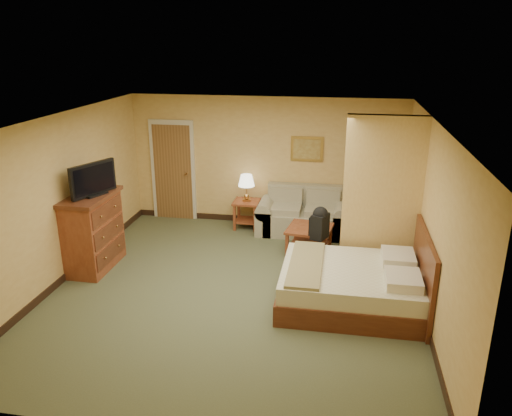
% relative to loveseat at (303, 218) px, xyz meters
% --- Properties ---
extents(floor, '(6.00, 6.00, 0.00)m').
position_rel_loveseat_xyz_m(floor, '(-0.82, -2.57, -0.30)').
color(floor, '#4F5537').
rests_on(floor, ground).
extents(ceiling, '(6.00, 6.00, 0.00)m').
position_rel_loveseat_xyz_m(ceiling, '(-0.82, -2.57, 2.30)').
color(ceiling, white).
rests_on(ceiling, back_wall).
extents(back_wall, '(5.50, 0.02, 2.60)m').
position_rel_loveseat_xyz_m(back_wall, '(-0.82, 0.43, 1.00)').
color(back_wall, '#DAAE5D').
rests_on(back_wall, floor).
extents(left_wall, '(0.02, 6.00, 2.60)m').
position_rel_loveseat_xyz_m(left_wall, '(-3.57, -2.57, 1.00)').
color(left_wall, '#DAAE5D').
rests_on(left_wall, floor).
extents(right_wall, '(0.02, 6.00, 2.60)m').
position_rel_loveseat_xyz_m(right_wall, '(1.93, -2.57, 1.00)').
color(right_wall, '#DAAE5D').
rests_on(right_wall, floor).
extents(partition, '(1.20, 0.15, 2.60)m').
position_rel_loveseat_xyz_m(partition, '(1.33, -1.65, 1.00)').
color(partition, '#DAAE5D').
rests_on(partition, floor).
extents(door, '(0.94, 0.16, 2.10)m').
position_rel_loveseat_xyz_m(door, '(-2.77, 0.39, 0.74)').
color(door, beige).
rests_on(door, floor).
extents(baseboard, '(5.50, 0.02, 0.12)m').
position_rel_loveseat_xyz_m(baseboard, '(-0.82, 0.42, -0.24)').
color(baseboard, black).
rests_on(baseboard, floor).
extents(loveseat, '(1.80, 0.84, 0.91)m').
position_rel_loveseat_xyz_m(loveseat, '(0.00, 0.00, 0.00)').
color(loveseat, tan).
rests_on(loveseat, floor).
extents(side_table, '(0.52, 0.52, 0.57)m').
position_rel_loveseat_xyz_m(side_table, '(-1.15, 0.08, 0.08)').
color(side_table, maroon).
rests_on(side_table, floor).
extents(table_lamp, '(0.33, 0.33, 0.54)m').
position_rel_loveseat_xyz_m(table_lamp, '(-1.15, 0.08, 0.68)').
color(table_lamp, '#AF7D40').
rests_on(table_lamp, side_table).
extents(coffee_table, '(0.85, 0.85, 0.48)m').
position_rel_loveseat_xyz_m(coffee_table, '(0.19, -0.97, 0.05)').
color(coffee_table, maroon).
rests_on(coffee_table, floor).
extents(wall_picture, '(0.63, 0.04, 0.49)m').
position_rel_loveseat_xyz_m(wall_picture, '(0.00, 0.40, 1.30)').
color(wall_picture, '#B78E3F').
rests_on(wall_picture, back_wall).
extents(dresser, '(0.63, 1.20, 1.28)m').
position_rel_loveseat_xyz_m(dresser, '(-3.29, -2.17, 0.35)').
color(dresser, maroon).
rests_on(dresser, floor).
extents(tv, '(0.39, 0.83, 0.53)m').
position_rel_loveseat_xyz_m(tv, '(-3.19, -2.17, 1.23)').
color(tv, black).
rests_on(tv, dresser).
extents(bed, '(2.07, 1.76, 1.14)m').
position_rel_loveseat_xyz_m(bed, '(1.00, -2.67, 0.01)').
color(bed, '#4F2212').
rests_on(bed, floor).
extents(backpack, '(0.31, 0.37, 0.54)m').
position_rel_loveseat_xyz_m(backpack, '(0.39, -1.60, 0.55)').
color(backpack, black).
rests_on(backpack, bed).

